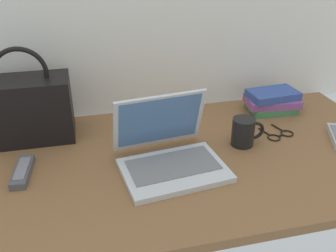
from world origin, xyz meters
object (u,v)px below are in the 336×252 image
at_px(laptop, 169,152).
at_px(handbag, 27,108).
at_px(remote_control_far, 23,171).
at_px(book_stack, 272,101).
at_px(coffee_mug, 244,132).
at_px(eyeglasses, 280,135).

relative_size(laptop, handbag, 1.02).
xyz_separation_m(laptop, remote_control_far, (-0.44, 0.05, -0.03)).
xyz_separation_m(remote_control_far, book_stack, (0.94, 0.23, 0.03)).
distance_m(coffee_mug, book_stack, 0.31).
relative_size(coffee_mug, handbag, 0.35).
relative_size(coffee_mug, book_stack, 0.53).
distance_m(laptop, handbag, 0.52).
bearing_deg(laptop, handbag, 146.91).
bearing_deg(book_stack, laptop, -150.22).
bearing_deg(coffee_mug, remote_control_far, -179.03).
bearing_deg(laptop, coffee_mug, 12.75).
bearing_deg(handbag, coffee_mug, -17.12).
height_order(eyeglasses, handbag, handbag).
distance_m(eyeglasses, handbag, 0.89).
bearing_deg(eyeglasses, handbag, 167.23).
height_order(coffee_mug, book_stack, coffee_mug).
bearing_deg(eyeglasses, book_stack, 71.30).
bearing_deg(handbag, remote_control_far, -92.33).
distance_m(coffee_mug, remote_control_far, 0.72).
xyz_separation_m(remote_control_far, eyeglasses, (0.87, 0.04, -0.01)).
height_order(coffee_mug, remote_control_far, coffee_mug).
distance_m(laptop, coffee_mug, 0.28).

